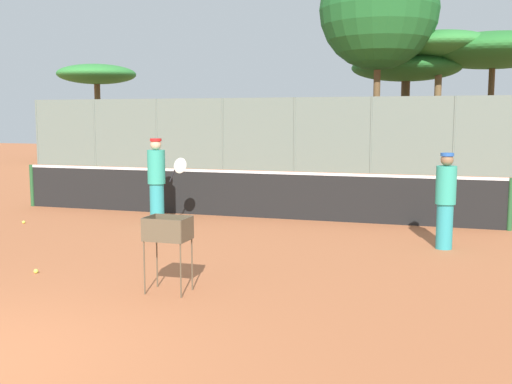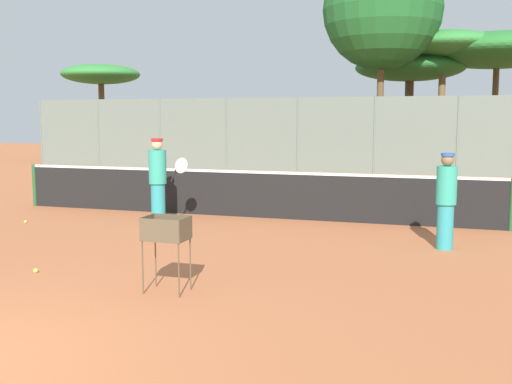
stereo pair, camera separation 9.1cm
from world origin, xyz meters
TOP-DOWN VIEW (x-y plane):
  - tennis_net at (0.00, 8.83)m, footprint 11.49×0.10m
  - back_fence at (0.00, 20.53)m, footprint 28.79×0.08m
  - tree_0 at (2.63, 25.27)m, footprint 5.08×5.08m
  - tree_1 at (4.09, 24.33)m, footprint 4.74×4.74m
  - tree_2 at (1.59, 22.33)m, footprint 5.02×5.02m
  - tree_3 at (-13.06, 23.90)m, footprint 4.08×4.08m
  - tree_4 at (6.40, 25.34)m, footprint 6.30×6.30m
  - player_white_outfit at (-1.48, 7.49)m, footprint 0.94×0.38m
  - player_red_cap at (4.42, 6.69)m, footprint 0.37×0.88m
  - ball_cart at (0.98, 2.88)m, footprint 0.56×0.41m
  - tennis_ball_0 at (-4.22, 6.60)m, footprint 0.07×0.07m
  - tennis_ball_4 at (-1.30, 3.17)m, footprint 0.07×0.07m
  - parked_car at (-3.28, 25.06)m, footprint 4.20×1.70m

SIDE VIEW (x-z plane):
  - tennis_ball_0 at x=-4.22m, z-range 0.00..0.07m
  - tennis_ball_4 at x=-1.30m, z-range 0.00..0.07m
  - tennis_net at x=0.00m, z-range 0.02..1.09m
  - parked_car at x=-3.28m, z-range -0.14..1.46m
  - ball_cart at x=0.98m, z-range 0.26..1.26m
  - player_red_cap at x=4.42m, z-range 0.03..1.70m
  - player_white_outfit at x=-1.48m, z-range 0.03..1.86m
  - back_fence at x=0.00m, z-range 0.00..3.10m
  - tree_3 at x=-13.06m, z-range 1.95..6.97m
  - tree_0 at x=2.63m, z-range 1.93..7.15m
  - tree_4 at x=6.40m, z-range 2.21..8.24m
  - tree_1 at x=4.09m, z-range 2.39..8.44m
  - tree_2 at x=1.59m, z-range 2.12..11.40m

